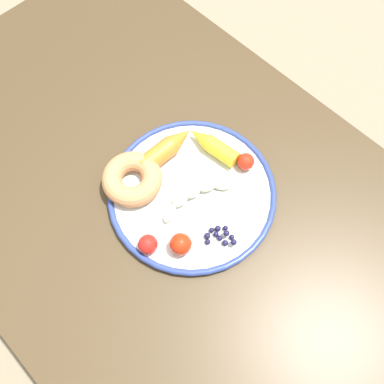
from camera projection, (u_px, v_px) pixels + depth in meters
ground_plane at (174, 268)px, 1.46m from camera, size 6.00×6.00×0.00m
dining_table at (163, 201)px, 0.89m from camera, size 1.24×0.78×0.70m
plate at (192, 193)px, 0.80m from camera, size 0.33×0.33×0.02m
banana at (193, 194)px, 0.78m from camera, size 0.07×0.16×0.03m
carrot_orange at (167, 148)px, 0.82m from camera, size 0.04×0.13×0.04m
carrot_yellow at (213, 145)px, 0.82m from camera, size 0.12×0.05×0.03m
donut at (132, 179)px, 0.79m from camera, size 0.15×0.15×0.04m
blueberry_pile at (220, 236)px, 0.75m from camera, size 0.06×0.05×0.02m
tomato_near at (181, 244)px, 0.73m from camera, size 0.04×0.04×0.04m
tomato_mid at (148, 244)px, 0.74m from camera, size 0.04×0.04×0.04m
tomato_far at (246, 162)px, 0.81m from camera, size 0.03×0.03×0.03m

